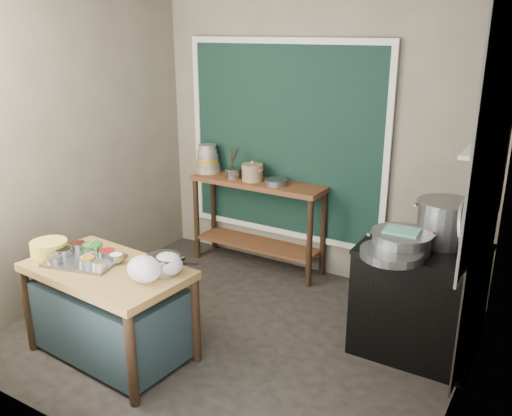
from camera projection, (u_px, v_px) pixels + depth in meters
The scene contains 30 objects.
floor at pixel (235, 334), 4.56m from camera, with size 3.50×3.00×0.02m, color #2E2823.
back_wall at pixel (317, 139), 5.34m from camera, with size 3.50×0.02×2.80m, color #776E5B.
left_wall at pixel (74, 147), 4.98m from camera, with size 0.02×3.00×2.80m, color #776E5B.
right_wall at pixel (477, 211), 3.25m from camera, with size 0.02×3.00×2.80m, color #776E5B.
curtain_panel at pixel (284, 141), 5.50m from camera, with size 2.10×0.02×1.90m, color black.
curtain_frame at pixel (284, 141), 5.49m from camera, with size 2.22×0.03×2.02m, color beige, non-canonical shape.
tile_panel at pixel (497, 123), 3.57m from camera, with size 0.02×1.70×1.70m, color #B2B2AA.
soot_patch at pixel (478, 276), 4.01m from camera, with size 0.01×1.30×1.30m, color black.
wall_shelf at pixel (484, 150), 3.94m from camera, with size 0.22×0.70×0.03m, color beige.
prep_table at pixel (110, 312), 4.15m from camera, with size 1.25×0.72×0.75m, color olive.
back_counter at pixel (258, 224), 5.72m from camera, with size 1.45×0.40×0.95m, color brown.
stove_block at pixel (418, 301), 4.21m from camera, with size 0.90×0.68×0.85m, color black.
stove_top at pixel (424, 249), 4.07m from camera, with size 0.92×0.69×0.03m, color black.
condiment_tray at pixel (84, 260), 4.13m from camera, with size 0.53×0.38×0.02m, color gray.
condiment_bowls at pixel (86, 253), 4.16m from camera, with size 0.55×0.43×0.06m.
yellow_basin at pixel (49, 248), 4.25m from camera, with size 0.28×0.28×0.11m, color #E0C746.
saucepan at pixel (164, 264), 3.92m from camera, with size 0.25×0.25×0.14m, color gray, non-canonical shape.
plastic_bag_a at pixel (144, 269), 3.78m from camera, with size 0.25×0.22×0.19m, color white.
plastic_bag_b at pixel (168, 264), 3.89m from camera, with size 0.23×0.19×0.17m, color white.
bowl_stack at pixel (208, 160), 5.87m from camera, with size 0.27×0.27×0.30m.
utensil_cup at pixel (233, 173), 5.66m from camera, with size 0.17×0.17×0.10m, color gray.
ceramic_crock at pixel (252, 173), 5.55m from camera, with size 0.23×0.23×0.15m, color olive, non-canonical shape.
wide_bowl at pixel (276, 182), 5.41m from camera, with size 0.23×0.23×0.06m, color gray.
stock_pot at pixel (444, 222), 4.09m from camera, with size 0.43×0.43×0.34m, color gray, non-canonical shape.
pot_lid at pixel (468, 227), 3.84m from camera, with size 0.45×0.45×0.02m, color gray.
steamer at pixel (401, 242), 3.98m from camera, with size 0.46×0.46×0.15m, color gray, non-canonical shape.
green_cloth at pixel (402, 231), 3.95m from camera, with size 0.25×0.19×0.02m, color #68AA9E.
shallow_pan at pixel (392, 253), 3.88m from camera, with size 0.45×0.45×0.06m, color gray.
shelf_bowl_stack at pixel (484, 142), 3.89m from camera, with size 0.14×0.14×0.11m.
shelf_bowl_green at pixel (489, 139), 4.10m from camera, with size 0.15×0.15×0.05m, color gray.
Camera 1 is at (2.21, -3.33, 2.45)m, focal length 38.00 mm.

